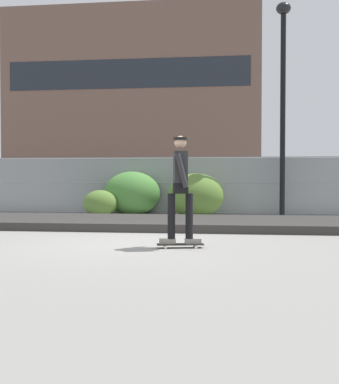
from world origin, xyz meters
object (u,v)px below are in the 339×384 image
(skateboard, at_px, (180,245))
(street_lamp, at_px, (283,83))
(shrub_center, at_px, (132,193))
(skater, at_px, (180,182))
(parked_car_near, at_px, (35,187))
(shrub_right, at_px, (196,195))
(shrub_left, at_px, (100,203))

(skateboard, bearing_deg, street_lamp, 71.21)
(shrub_center, bearing_deg, skater, -72.23)
(skateboard, distance_m, street_lamp, 8.43)
(street_lamp, bearing_deg, parked_car_near, 162.09)
(skateboard, distance_m, shrub_right, 6.48)
(parked_car_near, bearing_deg, shrub_left, -45.15)
(skateboard, distance_m, shrub_center, 7.50)
(parked_car_near, xyz_separation_m, shrub_right, (6.43, -3.49, -0.18))
(skateboard, height_order, street_lamp, street_lamp)
(skateboard, distance_m, skater, 1.07)
(skateboard, relative_size, street_lamp, 0.13)
(skater, relative_size, street_lamp, 0.29)
(skater, distance_m, street_lamp, 7.98)
(street_lamp, height_order, shrub_right, street_lamp)
(skater, bearing_deg, shrub_left, 115.97)
(skater, relative_size, shrub_left, 1.76)
(skateboard, xyz_separation_m, shrub_center, (-2.28, 7.12, 0.64))
(street_lamp, xyz_separation_m, shrub_left, (-5.52, -0.60, -3.64))
(skateboard, relative_size, parked_car_near, 0.18)
(skateboard, height_order, shrub_right, shrub_right)
(parked_car_near, relative_size, shrub_left, 4.34)
(street_lamp, height_order, shrub_left, street_lamp)
(shrub_left, xyz_separation_m, shrub_right, (2.92, 0.03, 0.25))
(street_lamp, bearing_deg, skater, -108.79)
(skater, height_order, shrub_right, skater)
(shrub_center, relative_size, shrub_right, 1.05)
(parked_car_near, xyz_separation_m, shrub_left, (3.50, -3.52, -0.43))
(skater, xyz_separation_m, parked_car_near, (-6.63, 9.94, -0.29))
(skater, relative_size, parked_car_near, 0.41)
(skateboard, xyz_separation_m, shrub_left, (-3.13, 6.42, 0.35))
(street_lamp, height_order, parked_car_near, street_lamp)
(street_lamp, distance_m, parked_car_near, 10.01)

